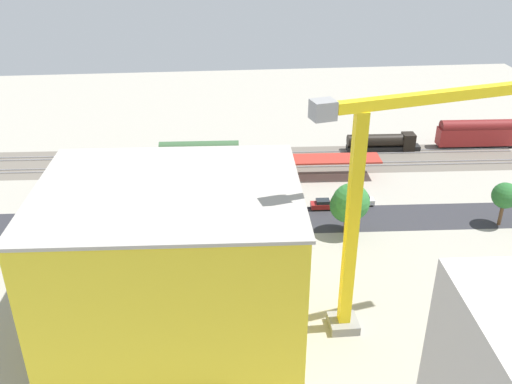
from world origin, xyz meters
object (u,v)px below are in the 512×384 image
at_px(street_tree_4, 87,221).
at_px(freight_coach_far, 200,155).
at_px(tower_crane, 369,200).
at_px(street_tree_3, 149,219).
at_px(parked_car_3, 243,209).
at_px(parked_car_0, 362,201).
at_px(street_tree_5, 347,206).
at_px(locomotive, 384,142).
at_px(traffic_light, 140,214).
at_px(platform_canopy_near, 229,161).
at_px(parked_car_2, 284,205).
at_px(box_truck_1, 124,241).
at_px(street_tree_1, 60,220).
at_px(street_tree_2, 505,196).
at_px(parked_car_1, 323,205).
at_px(street_tree_0, 351,202).
at_px(construction_building, 173,260).
at_px(box_truck_0, 167,237).
at_px(passenger_coach, 478,133).

bearing_deg(street_tree_4, freight_coach_far, -121.65).
relative_size(tower_crane, street_tree_3, 4.38).
bearing_deg(parked_car_3, parked_car_0, -177.28).
bearing_deg(street_tree_5, locomotive, -116.49).
bearing_deg(traffic_light, street_tree_4, 10.71).
distance_m(tower_crane, traffic_light, 39.25).
bearing_deg(freight_coach_far, street_tree_3, 74.53).
distance_m(platform_canopy_near, parked_car_2, 16.23).
relative_size(box_truck_1, street_tree_1, 1.32).
height_order(street_tree_2, street_tree_5, street_tree_5).
height_order(parked_car_1, street_tree_4, street_tree_4).
distance_m(parked_car_0, street_tree_3, 37.86).
distance_m(box_truck_1, street_tree_1, 10.15).
height_order(freight_coach_far, parked_car_0, freight_coach_far).
bearing_deg(street_tree_5, street_tree_0, 161.75).
height_order(construction_building, street_tree_5, construction_building).
xyz_separation_m(box_truck_0, street_tree_3, (2.41, -0.36, 3.03)).
bearing_deg(locomotive, tower_crane, 69.99).
distance_m(passenger_coach, parked_car_3, 59.26).
xyz_separation_m(passenger_coach, parked_car_1, (39.49, 25.02, -2.46)).
relative_size(parked_car_1, street_tree_0, 0.49).
height_order(parked_car_3, street_tree_2, street_tree_2).
xyz_separation_m(tower_crane, street_tree_2, (-30.04, -22.41, -12.61)).
height_order(construction_building, street_tree_0, construction_building).
relative_size(street_tree_2, street_tree_3, 1.10).
bearing_deg(street_tree_3, street_tree_2, -179.00).
bearing_deg(parked_car_3, street_tree_3, 30.49).
relative_size(parked_car_0, street_tree_3, 0.61).
height_order(parked_car_0, street_tree_2, street_tree_2).
bearing_deg(street_tree_4, parked_car_3, -160.20).
xyz_separation_m(box_truck_1, street_tree_4, (5.43, -1.18, 3.14)).
bearing_deg(box_truck_0, traffic_light, -25.54).
relative_size(parked_car_0, street_tree_1, 0.54).
distance_m(parked_car_0, construction_building, 43.62).
bearing_deg(parked_car_1, construction_building, 48.82).
bearing_deg(parked_car_0, traffic_light, 12.38).
bearing_deg(construction_building, parked_car_2, -119.24).
distance_m(platform_canopy_near, parked_car_3, 14.40).
relative_size(locomotive, parked_car_2, 3.38).
height_order(parked_car_1, street_tree_5, street_tree_5).
relative_size(parked_car_3, street_tree_2, 0.56).
relative_size(freight_coach_far, box_truck_0, 1.67).
bearing_deg(tower_crane, street_tree_3, -37.99).
distance_m(freight_coach_far, parked_car_0, 33.93).
bearing_deg(street_tree_0, traffic_light, -1.34).
xyz_separation_m(parked_car_3, street_tree_0, (-16.70, 8.09, 4.93)).
xyz_separation_m(passenger_coach, street_tree_2, (11.11, 33.09, 2.15)).
xyz_separation_m(tower_crane, box_truck_1, (31.44, -20.25, -16.29)).
height_order(platform_canopy_near, parked_car_1, platform_canopy_near).
bearing_deg(street_tree_4, street_tree_1, -7.49).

